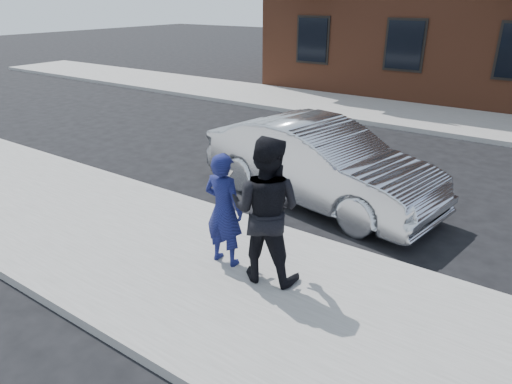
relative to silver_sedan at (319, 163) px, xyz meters
The scene contains 8 objects.
ground 3.91m from the silver_sedan, 56.89° to the right, with size 100.00×100.00×0.00m, color black.
near_sidewalk 4.10m from the silver_sedan, 58.83° to the right, with size 50.00×3.50×0.15m, color gray.
near_curb 2.76m from the silver_sedan, 38.33° to the right, with size 50.00×0.10×0.15m, color #999691.
far_sidewalk 8.35m from the silver_sedan, 75.47° to the left, with size 50.00×3.50×0.15m, color gray.
far_curb 6.63m from the silver_sedan, 71.54° to the left, with size 50.00×0.10×0.15m, color #999691.
silver_sedan is the anchor object (origin of this frame).
man_hoodie 3.11m from the silver_sedan, 89.09° to the right, with size 0.65×0.50×1.73m.
man_peacoat 3.20m from the silver_sedan, 76.06° to the right, with size 1.17×1.00×2.08m.
Camera 1 is at (1.72, -4.54, 3.85)m, focal length 32.00 mm.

